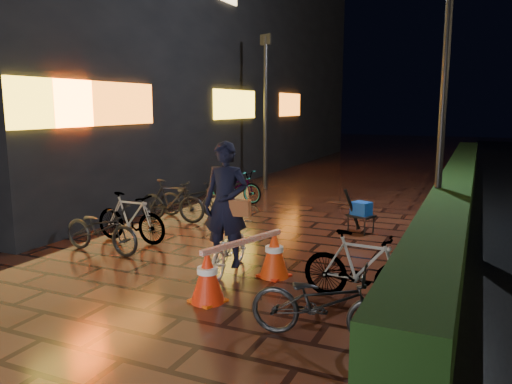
% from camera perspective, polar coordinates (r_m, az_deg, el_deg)
% --- Properties ---
extents(ground, '(80.00, 80.00, 0.00)m').
position_cam_1_polar(ground, '(7.05, -9.88, -11.58)').
color(ground, '#381911').
rests_on(ground, ground).
extents(hedge, '(0.70, 20.00, 1.00)m').
position_cam_1_polar(hedge, '(13.57, 22.06, 0.39)').
color(hedge, black).
rests_on(hedge, ground).
extents(storefront_block, '(12.09, 22.00, 9.00)m').
position_cam_1_polar(storefront_block, '(21.55, -14.30, 14.70)').
color(storefront_block, black).
rests_on(storefront_block, ground).
extents(lamp_post_hedge, '(0.47, 0.14, 4.93)m').
position_cam_1_polar(lamp_post_hedge, '(10.12, 20.65, 10.10)').
color(lamp_post_hedge, black).
rests_on(lamp_post_hedge, ground).
extents(lamp_post_sf, '(0.43, 0.24, 4.66)m').
position_cam_1_polar(lamp_post_sf, '(15.40, 1.11, 9.85)').
color(lamp_post_sf, black).
rests_on(lamp_post_sf, ground).
extents(cyclist, '(0.77, 1.47, 2.04)m').
position_cam_1_polar(cyclist, '(7.66, -3.30, -3.76)').
color(cyclist, silver).
rests_on(cyclist, ground).
extents(traffic_barrier, '(0.93, 1.77, 0.72)m').
position_cam_1_polar(traffic_barrier, '(7.09, -1.47, -8.20)').
color(traffic_barrier, red).
rests_on(traffic_barrier, ground).
extents(cart_assembly, '(0.64, 0.55, 0.92)m').
position_cam_1_polar(cart_assembly, '(10.32, 11.85, -2.04)').
color(cart_assembly, black).
rests_on(cart_assembly, ground).
extents(parked_bikes_storefront, '(1.89, 5.91, 0.95)m').
position_cam_1_polar(parked_bikes_storefront, '(11.03, -9.28, -1.35)').
color(parked_bikes_storefront, black).
rests_on(parked_bikes_storefront, ground).
extents(parked_bikes_hedge, '(1.79, 1.89, 0.95)m').
position_cam_1_polar(parked_bikes_hedge, '(6.13, 9.78, -10.42)').
color(parked_bikes_hedge, black).
rests_on(parked_bikes_hedge, ground).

